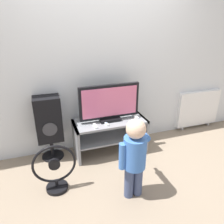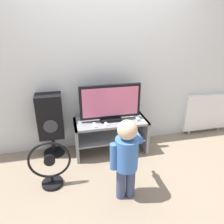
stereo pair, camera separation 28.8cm
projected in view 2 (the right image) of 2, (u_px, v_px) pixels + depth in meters
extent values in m
plane|color=gray|center=(114.00, 159.00, 3.09)|extent=(16.00, 16.00, 0.00)
cube|color=silver|center=(106.00, 60.00, 3.04)|extent=(10.00, 0.06, 2.60)
cube|color=gray|center=(111.00, 121.00, 3.09)|extent=(1.03, 0.44, 0.03)
cube|color=gray|center=(111.00, 137.00, 3.19)|extent=(0.99, 0.40, 0.02)
cube|color=gray|center=(76.00, 140.00, 3.08)|extent=(0.04, 0.44, 0.50)
cube|color=gray|center=(143.00, 132.00, 3.29)|extent=(0.04, 0.44, 0.50)
cube|color=black|center=(110.00, 118.00, 3.10)|extent=(0.30, 0.20, 0.04)
cube|color=black|center=(110.00, 101.00, 2.99)|extent=(0.85, 0.05, 0.48)
cube|color=#D8668C|center=(111.00, 102.00, 2.97)|extent=(0.78, 0.01, 0.41)
cube|color=white|center=(137.00, 118.00, 3.13)|extent=(0.04, 0.18, 0.04)
cube|color=#3F8CE5|center=(139.00, 120.00, 3.05)|extent=(0.02, 0.00, 0.01)
cube|color=white|center=(95.00, 125.00, 2.92)|extent=(0.04, 0.13, 0.02)
cylinder|color=#337FD8|center=(95.00, 124.00, 2.92)|extent=(0.01, 0.01, 0.00)
cube|color=white|center=(106.00, 123.00, 2.97)|extent=(0.04, 0.13, 0.02)
cylinder|color=#337FD8|center=(106.00, 122.00, 2.97)|extent=(0.01, 0.01, 0.00)
cylinder|color=#3F4C72|center=(121.00, 183.00, 2.37)|extent=(0.10, 0.10, 0.39)
cylinder|color=#3F4C72|center=(130.00, 181.00, 2.39)|extent=(0.10, 0.10, 0.39)
cylinder|color=#3F72C6|center=(127.00, 154.00, 2.23)|extent=(0.24, 0.24, 0.35)
sphere|color=beige|center=(127.00, 130.00, 2.12)|extent=(0.20, 0.20, 0.20)
cylinder|color=#3F72C6|center=(113.00, 157.00, 2.21)|extent=(0.07, 0.07, 0.29)
cylinder|color=#3F72C6|center=(135.00, 134.00, 2.34)|extent=(0.07, 0.29, 0.07)
sphere|color=beige|center=(131.00, 128.00, 2.47)|extent=(0.09, 0.09, 0.09)
cube|color=white|center=(130.00, 126.00, 2.51)|extent=(0.03, 0.13, 0.02)
cylinder|color=black|center=(55.00, 152.00, 3.23)|extent=(0.31, 0.31, 0.02)
cylinder|color=black|center=(54.00, 145.00, 3.18)|extent=(0.05, 0.05, 0.28)
cube|color=black|center=(50.00, 116.00, 2.99)|extent=(0.34, 0.24, 0.63)
cylinder|color=#38383D|center=(51.00, 126.00, 2.92)|extent=(0.19, 0.01, 0.19)
cylinder|color=black|center=(53.00, 183.00, 2.61)|extent=(0.25, 0.25, 0.04)
cylinder|color=black|center=(52.00, 179.00, 2.59)|extent=(0.04, 0.04, 0.08)
torus|color=black|center=(50.00, 160.00, 2.48)|extent=(0.48, 0.03, 0.48)
cylinder|color=black|center=(50.00, 160.00, 2.48)|extent=(0.13, 0.05, 0.13)
cube|color=white|center=(206.00, 112.00, 3.69)|extent=(0.81, 0.08, 0.62)
cube|color=silver|center=(189.00, 132.00, 3.77)|extent=(0.03, 0.05, 0.06)
cube|color=silver|center=(217.00, 128.00, 3.88)|extent=(0.03, 0.05, 0.06)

